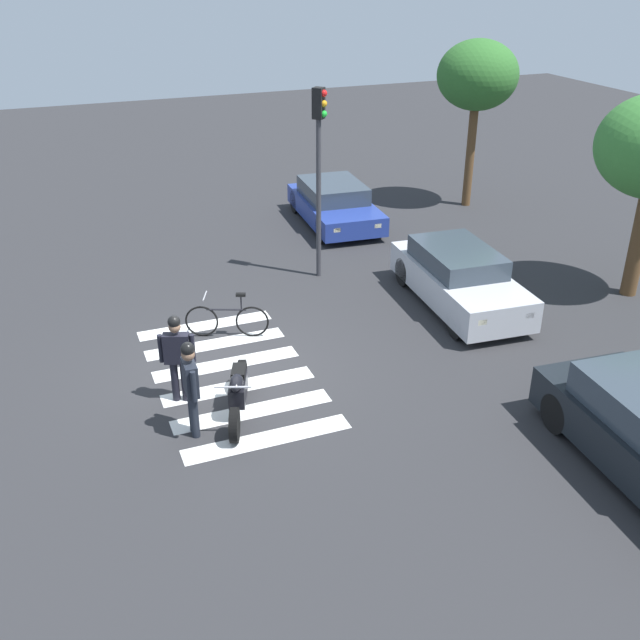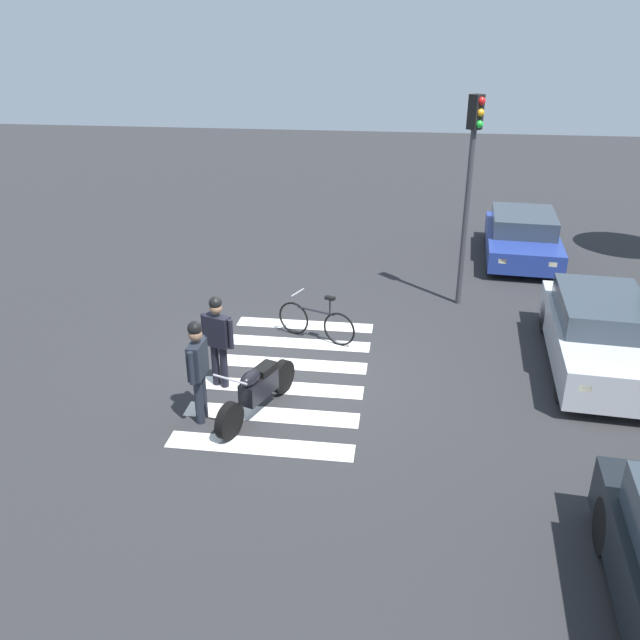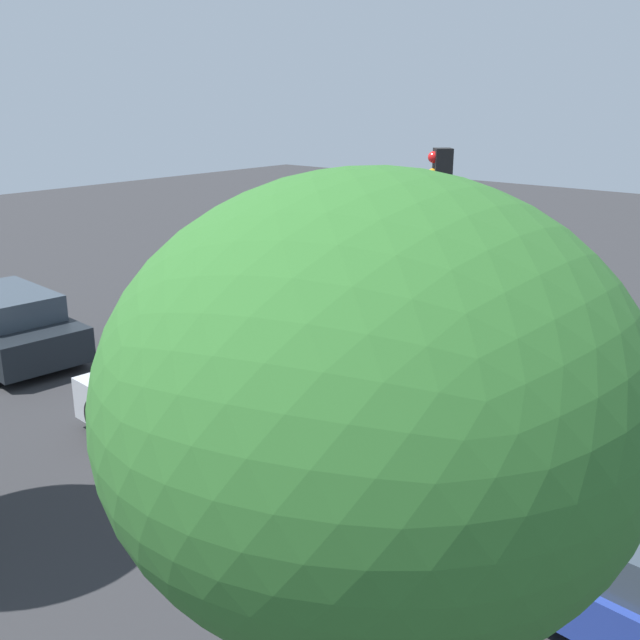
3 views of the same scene
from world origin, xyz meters
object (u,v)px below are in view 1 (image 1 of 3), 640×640
officer_by_motorcycle (177,353)px  officer_on_foot (191,382)px  car_silver_sedan (459,278)px  traffic_light_pole (319,155)px  police_motorcycle (238,392)px  leaning_bicycle (227,320)px  car_blue_hatchback (334,204)px

officer_by_motorcycle → officer_on_foot: bearing=-0.1°
car_silver_sedan → traffic_light_pole: 4.37m
officer_on_foot → officer_by_motorcycle: bearing=179.9°
police_motorcycle → officer_on_foot: officer_on_foot is taller
leaning_bicycle → car_silver_sedan: car_silver_sedan is taller
officer_by_motorcycle → car_blue_hatchback: 10.19m
police_motorcycle → officer_on_foot: (0.31, -0.87, 0.58)m
leaning_bicycle → officer_by_motorcycle: size_ratio=0.97×
car_blue_hatchback → car_silver_sedan: car_silver_sedan is taller
car_silver_sedan → traffic_light_pole: size_ratio=0.93×
police_motorcycle → car_blue_hatchback: (-8.79, 5.47, 0.15)m
police_motorcycle → leaning_bicycle: 2.96m
officer_on_foot → car_silver_sedan: bearing=112.3°
police_motorcycle → traffic_light_pole: bearing=145.6°
leaning_bicycle → officer_on_foot: bearing=-24.2°
officer_on_foot → car_silver_sedan: officer_on_foot is taller
leaning_bicycle → traffic_light_pole: size_ratio=0.36×
car_blue_hatchback → car_silver_sedan: bearing=4.6°
police_motorcycle → car_silver_sedan: 6.48m
leaning_bicycle → officer_on_foot: size_ratio=0.94×
leaning_bicycle → car_silver_sedan: size_ratio=0.39×
traffic_light_pole → police_motorcycle: bearing=-34.4°
police_motorcycle → traffic_light_pole: traffic_light_pole is taller
car_blue_hatchback → officer_on_foot: bearing=-34.8°
police_motorcycle → car_silver_sedan: car_silver_sedan is taller
traffic_light_pole → car_blue_hatchback: bearing=152.1°
car_silver_sedan → officer_by_motorcycle: bearing=-76.2°
officer_by_motorcycle → traffic_light_pole: traffic_light_pole is taller
officer_on_foot → car_blue_hatchback: 11.10m
police_motorcycle → leaning_bicycle: bearing=168.8°
car_silver_sedan → traffic_light_pole: (-2.75, -2.38, 2.42)m
leaning_bicycle → car_silver_sedan: 5.42m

